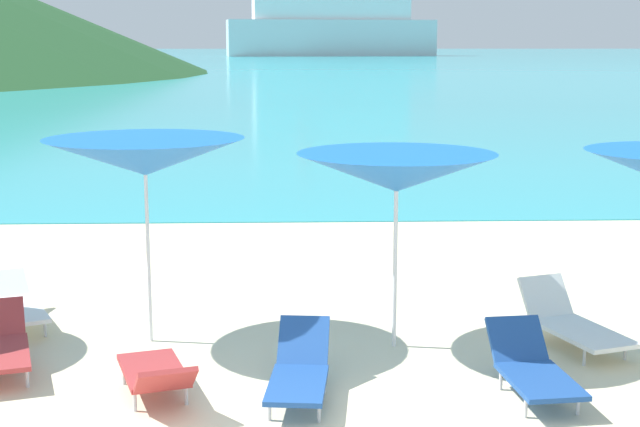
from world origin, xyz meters
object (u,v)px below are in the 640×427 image
Objects in this scene: lounge_chair_2 at (572,322)px; lounge_chair_10 at (156,373)px; lounge_chair_1 at (14,304)px; lounge_chair_6 at (299,369)px; lounge_chair_7 at (1,344)px; umbrella_5 at (397,173)px; cruise_ship at (331,14)px; lounge_chair_0 at (532,367)px; umbrella_4 at (145,157)px.

lounge_chair_10 is at bearing 179.49° from lounge_chair_2.
lounge_chair_1 is 4.29m from lounge_chair_6.
lounge_chair_7 is 1.05× the size of lounge_chair_10.
umbrella_5 reaches higher than lounge_chair_1.
cruise_ship is at bearing 87.54° from umbrella_5.
lounge_chair_1 is at bearing 84.04° from lounge_chair_7.
lounge_chair_10 is at bearing -43.52° from lounge_chair_7.
lounge_chair_10 is at bearing -99.88° from cruise_ship.
cruise_ship is at bearing -110.54° from lounge_chair_10.
lounge_chair_2 reaches higher than lounge_chair_10.
lounge_chair_6 is (-2.30, -0.01, 0.01)m from lounge_chair_0.
lounge_chair_10 is (0.32, -1.84, -1.90)m from umbrella_4.
lounge_chair_2 is (2.04, -0.06, -1.74)m from umbrella_5.
lounge_chair_10 is (-2.50, -1.55, -1.74)m from umbrella_5.
umbrella_5 is at bearing 60.55° from lounge_chair_6.
umbrella_4 is at bearing -99.99° from cruise_ship.
lounge_chair_7 reaches higher than lounge_chair_10.
cruise_ship reaches higher than lounge_chair_0.
lounge_chair_2 is at bearing -34.21° from lounge_chair_1.
cruise_ship is at bearing 93.16° from lounge_chair_6.
umbrella_4 is 2.66m from lounge_chair_10.
lounge_chair_10 is (-4.54, -1.49, -0.01)m from lounge_chair_2.
lounge_chair_2 is at bearing -1.74° from umbrella_5.
lounge_chair_2 is 1.10× the size of lounge_chair_6.
lounge_chair_7 is 219.20m from cruise_ship.
umbrella_4 is 1.57× the size of lounge_chair_10.
lounge_chair_6 is at bearing 162.08° from lounge_chair_10.
lounge_chair_7 is at bearing 170.36° from lounge_chair_6.
lounge_chair_0 is at bearing -98.91° from cruise_ship.
lounge_chair_2 is (0.85, 1.49, -0.01)m from lounge_chair_0.
lounge_chair_6 is 219.91m from cruise_ship.
lounge_chair_0 is at bearing -52.54° from umbrella_5.
lounge_chair_1 is at bearing 150.15° from lounge_chair_6.
umbrella_4 is at bearing 16.69° from lounge_chair_7.
lounge_chair_6 reaches higher than lounge_chair_7.
lounge_chair_1 is 0.03× the size of cruise_ship.
lounge_chair_2 is 0.03× the size of cruise_ship.
lounge_chair_0 is at bearing -26.39° from lounge_chair_7.
umbrella_4 reaches higher than umbrella_5.
lounge_chair_7 is at bearing 165.17° from lounge_chair_0.
lounge_chair_1 is 1.04× the size of lounge_chair_2.
lounge_chair_6 reaches higher than lounge_chair_10.
umbrella_4 reaches higher than lounge_chair_7.
lounge_chair_0 is 5.52m from lounge_chair_7.
lounge_chair_0 is 0.88× the size of lounge_chair_2.
lounge_chair_0 is 0.90× the size of lounge_chair_7.
cruise_ship is at bearing 82.09° from lounge_chair_0.
lounge_chair_7 is at bearing -104.21° from lounge_chair_1.
lounge_chair_0 is at bearing 162.50° from lounge_chair_10.
lounge_chair_1 is 1.66m from lounge_chair_7.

